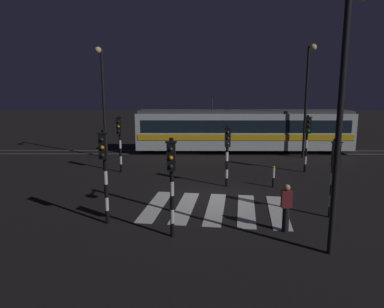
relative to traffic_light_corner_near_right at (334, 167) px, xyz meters
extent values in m
plane|color=black|center=(-4.40, 2.81, -2.04)|extent=(120.00, 120.00, 0.00)
cube|color=#59595E|center=(-4.40, 13.35, -2.02)|extent=(80.00, 0.12, 0.03)
cube|color=#59595E|center=(-4.40, 14.78, -2.02)|extent=(80.00, 0.12, 0.03)
cube|color=silver|center=(-6.94, 1.40, -2.03)|extent=(1.23, 4.11, 0.02)
cube|color=silver|center=(-5.67, 1.23, -2.03)|extent=(1.23, 4.11, 0.02)
cube|color=silver|center=(-4.40, 1.07, -2.03)|extent=(1.23, 4.11, 0.02)
cube|color=silver|center=(-3.14, 0.90, -2.03)|extent=(1.23, 4.11, 0.02)
cube|color=silver|center=(-1.87, 0.73, -2.03)|extent=(1.23, 4.11, 0.02)
cylinder|color=black|center=(0.00, 0.09, -1.82)|extent=(0.14, 0.14, 0.44)
cylinder|color=white|center=(0.00, 0.09, -1.38)|extent=(0.14, 0.14, 0.44)
cylinder|color=black|center=(0.00, 0.09, -0.93)|extent=(0.14, 0.14, 0.44)
cylinder|color=white|center=(0.00, 0.09, -0.49)|extent=(0.14, 0.14, 0.44)
cylinder|color=black|center=(0.00, 0.09, -0.05)|extent=(0.14, 0.14, 0.44)
cylinder|color=white|center=(0.00, 0.09, 0.39)|extent=(0.14, 0.14, 0.44)
cylinder|color=black|center=(0.00, 0.09, 0.83)|extent=(0.14, 0.14, 0.44)
cube|color=black|center=(0.00, -0.08, 0.45)|extent=(0.28, 0.20, 0.90)
sphere|color=black|center=(0.00, -0.19, 0.73)|extent=(0.14, 0.14, 0.14)
sphere|color=black|center=(0.00, -0.19, 0.45)|extent=(0.14, 0.14, 0.14)
sphere|color=black|center=(0.00, -0.19, 0.17)|extent=(0.14, 0.14, 0.14)
cube|color=black|center=(0.00, -0.08, 0.94)|extent=(0.36, 0.24, 0.04)
cylinder|color=black|center=(1.28, 7.62, -1.80)|extent=(0.14, 0.14, 0.48)
cylinder|color=white|center=(1.28, 7.62, -1.31)|extent=(0.14, 0.14, 0.48)
cylinder|color=black|center=(1.28, 7.62, -0.83)|extent=(0.14, 0.14, 0.48)
cylinder|color=white|center=(1.28, 7.62, -0.35)|extent=(0.14, 0.14, 0.48)
cylinder|color=black|center=(1.28, 7.62, 0.14)|extent=(0.14, 0.14, 0.48)
cylinder|color=white|center=(1.28, 7.62, 0.62)|extent=(0.14, 0.14, 0.48)
cylinder|color=black|center=(1.28, 7.62, 1.11)|extent=(0.14, 0.14, 0.48)
cube|color=black|center=(1.28, 7.45, 0.75)|extent=(0.28, 0.20, 0.90)
sphere|color=black|center=(1.28, 7.34, 1.03)|extent=(0.14, 0.14, 0.14)
sphere|color=black|center=(1.28, 7.34, 0.75)|extent=(0.14, 0.14, 0.14)
sphere|color=green|center=(1.28, 7.34, 0.47)|extent=(0.14, 0.14, 0.14)
cube|color=black|center=(1.28, 7.45, 1.24)|extent=(0.36, 0.24, 0.04)
cylinder|color=black|center=(-6.03, -1.77, -1.80)|extent=(0.14, 0.14, 0.48)
cylinder|color=white|center=(-6.03, -1.77, -1.31)|extent=(0.14, 0.14, 0.48)
cylinder|color=black|center=(-6.03, -1.77, -0.83)|extent=(0.14, 0.14, 0.48)
cylinder|color=white|center=(-6.03, -1.77, -0.35)|extent=(0.14, 0.14, 0.48)
cylinder|color=black|center=(-6.03, -1.77, 0.14)|extent=(0.14, 0.14, 0.48)
cylinder|color=white|center=(-6.03, -1.77, 0.62)|extent=(0.14, 0.14, 0.48)
cylinder|color=black|center=(-6.03, -1.77, 1.10)|extent=(0.14, 0.14, 0.48)
cube|color=black|center=(-6.03, -1.94, 0.75)|extent=(0.28, 0.20, 0.90)
sphere|color=black|center=(-6.03, -2.05, 1.03)|extent=(0.14, 0.14, 0.14)
sphere|color=orange|center=(-6.03, -2.05, 0.75)|extent=(0.14, 0.14, 0.14)
sphere|color=black|center=(-6.03, -2.05, 0.47)|extent=(0.14, 0.14, 0.14)
cube|color=black|center=(-6.03, -1.94, 1.24)|extent=(0.36, 0.24, 0.04)
cylinder|color=black|center=(-8.52, -0.58, -1.79)|extent=(0.14, 0.14, 0.50)
cylinder|color=white|center=(-8.52, -0.58, -1.29)|extent=(0.14, 0.14, 0.50)
cylinder|color=black|center=(-8.52, -0.58, -0.78)|extent=(0.14, 0.14, 0.50)
cylinder|color=white|center=(-8.52, -0.58, -0.28)|extent=(0.14, 0.14, 0.50)
cylinder|color=black|center=(-8.52, -0.58, 0.22)|extent=(0.14, 0.14, 0.50)
cylinder|color=white|center=(-8.52, -0.58, 0.72)|extent=(0.14, 0.14, 0.50)
cylinder|color=black|center=(-8.52, -0.58, 1.22)|extent=(0.14, 0.14, 0.50)
cube|color=black|center=(-8.52, -0.75, 0.87)|extent=(0.28, 0.20, 0.90)
sphere|color=black|center=(-8.52, -0.86, 1.15)|extent=(0.14, 0.14, 0.14)
sphere|color=orange|center=(-8.52, -0.86, 0.87)|extent=(0.14, 0.14, 0.14)
sphere|color=black|center=(-8.52, -0.86, 0.59)|extent=(0.14, 0.14, 0.14)
cube|color=black|center=(-8.52, -0.75, 1.36)|extent=(0.36, 0.24, 0.04)
cylinder|color=black|center=(-9.65, 7.57, -1.80)|extent=(0.14, 0.14, 0.48)
cylinder|color=white|center=(-9.65, 7.57, -1.32)|extent=(0.14, 0.14, 0.48)
cylinder|color=black|center=(-9.65, 7.57, -0.84)|extent=(0.14, 0.14, 0.48)
cylinder|color=white|center=(-9.65, 7.57, -0.36)|extent=(0.14, 0.14, 0.48)
cylinder|color=black|center=(-9.65, 7.57, 0.12)|extent=(0.14, 0.14, 0.48)
cylinder|color=white|center=(-9.65, 7.57, 0.59)|extent=(0.14, 0.14, 0.48)
cylinder|color=black|center=(-9.65, 7.57, 1.07)|extent=(0.14, 0.14, 0.48)
cube|color=black|center=(-9.65, 7.40, 0.71)|extent=(0.28, 0.20, 0.90)
sphere|color=black|center=(-9.65, 7.29, 0.99)|extent=(0.14, 0.14, 0.14)
sphere|color=orange|center=(-9.65, 7.29, 0.71)|extent=(0.14, 0.14, 0.14)
sphere|color=black|center=(-9.65, 7.29, 0.43)|extent=(0.14, 0.14, 0.14)
cube|color=black|center=(-9.65, 7.40, 1.20)|extent=(0.36, 0.24, 0.04)
cylinder|color=black|center=(-3.65, 4.46, -1.82)|extent=(0.14, 0.14, 0.45)
cylinder|color=white|center=(-3.65, 4.46, -1.37)|extent=(0.14, 0.14, 0.45)
cylinder|color=black|center=(-3.65, 4.46, -0.92)|extent=(0.14, 0.14, 0.45)
cylinder|color=white|center=(-3.65, 4.46, -0.48)|extent=(0.14, 0.14, 0.45)
cylinder|color=black|center=(-3.65, 4.46, -0.03)|extent=(0.14, 0.14, 0.45)
cylinder|color=white|center=(-3.65, 4.46, 0.42)|extent=(0.14, 0.14, 0.45)
cylinder|color=black|center=(-3.65, 4.46, 0.86)|extent=(0.14, 0.14, 0.45)
cube|color=black|center=(-3.65, 4.29, 0.49)|extent=(0.28, 0.20, 0.90)
sphere|color=black|center=(-3.65, 4.18, 0.77)|extent=(0.14, 0.14, 0.14)
sphere|color=black|center=(-3.65, 4.18, 0.49)|extent=(0.14, 0.14, 0.14)
sphere|color=black|center=(-3.65, 4.18, 0.21)|extent=(0.14, 0.14, 0.14)
cube|color=black|center=(-3.65, 4.29, 0.98)|extent=(0.36, 0.24, 0.04)
cylinder|color=black|center=(-1.14, -3.01, 1.70)|extent=(0.18, 0.18, 7.48)
cylinder|color=black|center=(2.47, 12.05, 1.81)|extent=(0.18, 0.18, 7.71)
cylinder|color=black|center=(2.47, 11.60, 5.57)|extent=(0.10, 0.90, 0.10)
sphere|color=#F9E08C|center=(2.47, 11.15, 5.49)|extent=(0.44, 0.44, 0.44)
cylinder|color=black|center=(-11.66, 12.19, 1.74)|extent=(0.18, 0.18, 7.55)
cylinder|color=black|center=(-11.66, 11.74, 5.41)|extent=(0.10, 0.90, 0.10)
sphere|color=#F9E08C|center=(-11.66, 11.29, 5.33)|extent=(0.44, 0.44, 0.44)
cube|color=silver|center=(-1.53, 14.07, -0.34)|extent=(16.15, 2.50, 2.70)
cube|color=yellow|center=(-1.53, 12.80, -0.69)|extent=(15.83, 0.04, 0.44)
cube|color=yellow|center=(-1.53, 15.34, -0.69)|extent=(15.83, 0.04, 0.44)
cube|color=black|center=(-1.53, 12.80, 0.11)|extent=(15.35, 0.03, 0.90)
cube|color=#4C4C51|center=(-1.53, 14.07, 1.11)|extent=(15.83, 2.30, 0.20)
cylinder|color=#262628|center=(-3.96, 14.07, 1.61)|extent=(0.08, 0.08, 1.00)
cube|color=black|center=(2.91, 14.07, -1.86)|extent=(2.20, 2.00, 0.35)
cube|color=black|center=(-5.98, 14.07, -1.86)|extent=(2.20, 2.00, 0.35)
sphere|color=#F9F2CC|center=(6.59, 14.07, -0.74)|extent=(0.24, 0.24, 0.24)
cylinder|color=black|center=(-2.08, -1.30, -1.60)|extent=(0.24, 0.24, 0.88)
cube|color=maroon|center=(-2.08, -1.30, -0.86)|extent=(0.36, 0.22, 0.60)
sphere|color=tan|center=(-2.08, -1.30, -0.44)|extent=(0.22, 0.22, 0.22)
cylinder|color=black|center=(-1.30, 4.32, -1.79)|extent=(0.12, 0.12, 0.50)
cylinder|color=white|center=(-1.30, 4.32, -1.29)|extent=(0.12, 0.12, 0.50)
sphere|color=yellow|center=(-1.30, 4.32, -0.99)|extent=(0.12, 0.12, 0.12)
camera|label=1|loc=(-5.28, -13.31, 2.99)|focal=33.77mm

